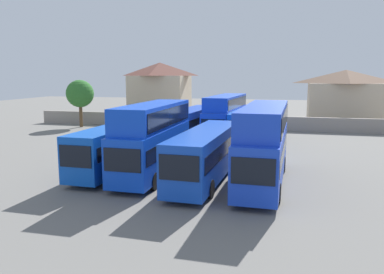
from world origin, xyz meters
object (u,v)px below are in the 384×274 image
(bus_1, at_px, (114,146))
(bus_2, at_px, (153,136))
(bus_5, at_px, (192,123))
(house_terrace_centre, at_px, (345,97))
(tree_left_of_lot, at_px, (80,94))
(bus_7, at_px, (245,124))
(bus_6, at_px, (226,116))
(house_terrace_left, at_px, (160,90))
(bus_3, at_px, (206,152))
(bus_4, at_px, (264,140))

(bus_1, relative_size, bus_2, 1.01)
(bus_2, height_order, bus_5, bus_2)
(bus_2, bearing_deg, house_terrace_centre, 153.83)
(tree_left_of_lot, bearing_deg, bus_1, -55.08)
(bus_7, bearing_deg, bus_2, -20.07)
(bus_5, distance_m, house_terrace_centre, 26.44)
(bus_6, xyz_separation_m, house_terrace_left, (-14.24, 20.87, 1.83))
(bus_1, distance_m, bus_3, 6.99)
(bus_2, relative_size, house_terrace_left, 1.09)
(bus_1, bearing_deg, bus_3, 85.99)
(bus_4, bearing_deg, bus_5, -148.90)
(bus_4, distance_m, bus_5, 17.08)
(bus_2, bearing_deg, bus_6, 169.91)
(bus_4, bearing_deg, bus_2, -89.14)
(bus_1, relative_size, bus_3, 0.87)
(bus_4, bearing_deg, house_terrace_centre, 166.17)
(bus_6, xyz_separation_m, house_terrace_centre, (14.26, 19.24, 1.18))
(bus_5, relative_size, bus_7, 1.05)
(bus_4, bearing_deg, tree_left_of_lot, -129.05)
(bus_1, distance_m, bus_2, 3.27)
(bus_4, height_order, bus_6, bus_4)
(bus_6, bearing_deg, house_terrace_left, -141.99)
(bus_3, relative_size, house_terrace_centre, 1.12)
(bus_7, bearing_deg, bus_1, -30.88)
(bus_5, distance_m, house_terrace_left, 23.77)
(bus_7, bearing_deg, bus_5, -92.88)
(house_terrace_centre, xyz_separation_m, tree_left_of_lot, (-35.24, -12.15, 0.56))
(bus_2, relative_size, bus_4, 0.86)
(bus_3, bearing_deg, bus_5, -160.56)
(bus_1, height_order, tree_left_of_lot, tree_left_of_lot)
(bus_1, height_order, house_terrace_centre, house_terrace_centre)
(bus_2, xyz_separation_m, bus_6, (2.73, 14.94, -0.09))
(house_terrace_left, relative_size, house_terrace_centre, 0.88)
(bus_3, xyz_separation_m, bus_7, (0.97, 14.97, 0.05))
(bus_6, distance_m, house_terrace_left, 25.34)
(bus_2, height_order, house_terrace_centre, house_terrace_centre)
(bus_3, xyz_separation_m, bus_4, (3.75, 0.24, 0.92))
(bus_2, height_order, bus_4, bus_4)
(bus_4, xyz_separation_m, bus_7, (-2.78, 14.73, -0.87))
(house_terrace_left, bearing_deg, house_terrace_centre, -3.28)
(bus_2, xyz_separation_m, house_terrace_left, (-11.51, 35.81, 1.75))
(bus_5, bearing_deg, bus_7, 93.72)
(tree_left_of_lot, bearing_deg, bus_7, -17.75)
(house_terrace_left, bearing_deg, bus_1, -76.68)
(bus_5, relative_size, tree_left_of_lot, 1.84)
(tree_left_of_lot, bearing_deg, house_terrace_left, 63.93)
(bus_3, distance_m, bus_7, 15.00)
(bus_1, xyz_separation_m, bus_6, (5.84, 14.59, 0.85))
(bus_7, bearing_deg, house_terrace_left, -144.23)
(bus_3, bearing_deg, bus_1, -93.27)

